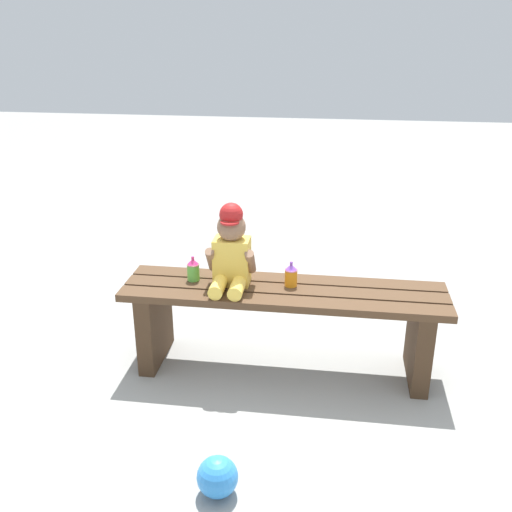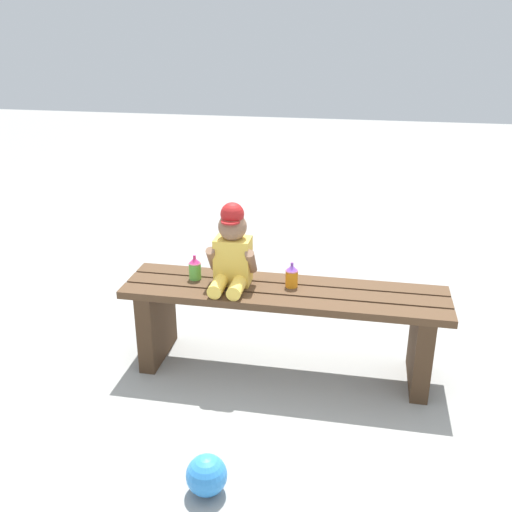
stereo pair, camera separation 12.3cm
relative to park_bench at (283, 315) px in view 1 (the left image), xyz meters
name	(u,v)px [view 1 (the left image)]	position (x,y,z in m)	size (l,w,h in m)	color
ground_plane	(282,367)	(0.00, 0.00, -0.30)	(16.00, 16.00, 0.00)	#999993
park_bench	(283,315)	(0.00, 0.00, 0.00)	(1.54, 0.36, 0.44)	#513823
child_figure	(231,250)	(-0.25, 0.01, 0.32)	(0.23, 0.27, 0.40)	#F2C64C
sippy_cup_left	(193,269)	(-0.45, 0.04, 0.20)	(0.06, 0.06, 0.12)	#66CC4C
sippy_cup_right	(291,275)	(0.03, 0.04, 0.20)	(0.06, 0.06, 0.12)	orange
toy_ball	(217,477)	(-0.15, -0.87, -0.22)	(0.15, 0.15, 0.15)	#338CE5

